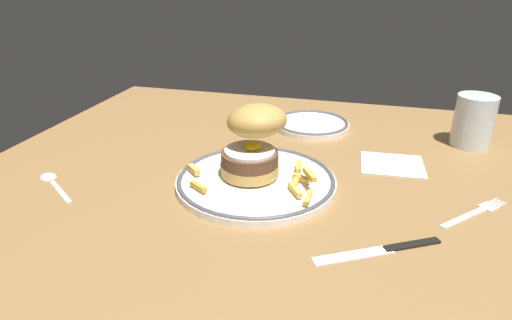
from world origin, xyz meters
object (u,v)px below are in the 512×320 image
knife (388,248)px  spoon (50,178)px  water_glass (473,125)px  side_plate (311,124)px  fork (475,212)px  dinner_plate (256,180)px  burger (254,139)px  napkin (392,164)px

knife → spoon: (-56.09, 5.55, 0.10)cm
knife → water_glass: bearing=68.8°
side_plate → fork: 42.26cm
dinner_plate → knife: (21.47, -13.09, -0.58)cm
dinner_plate → spoon: bearing=-167.7°
burger → napkin: 27.24cm
knife → napkin: (0.80, 27.22, -0.06)cm
spoon → burger: bearing=15.5°
dinner_plate → knife: dinner_plate is taller
dinner_plate → napkin: 26.39cm
burger → side_plate: 29.61cm
side_plate → napkin: 23.79cm
dinner_plate → side_plate: 30.45cm
dinner_plate → side_plate: bearing=81.2°
water_glass → fork: size_ratio=0.91×
fork → napkin: bearing=129.3°
fork → knife: knife is taller
fork → water_glass: bearing=83.1°
spoon → napkin: size_ratio=1.04×
napkin → water_glass: bearing=42.8°
side_plate → spoon: size_ratio=1.44×
napkin → knife: bearing=-91.7°
dinner_plate → knife: 25.15cm
burger → fork: size_ratio=1.26×
knife → spoon: 56.36cm
burger → knife: bearing=-33.7°
dinner_plate → water_glass: bearing=37.0°
side_plate → napkin: side_plate is taller
burger → water_glass: (38.35, 26.41, -3.16)cm
side_plate → knife: side_plate is taller
burger → knife: (22.33, -14.88, -7.32)cm
dinner_plate → spoon: size_ratio=2.28×
fork → knife: 17.98cm
fork → napkin: size_ratio=1.01×
burger → fork: burger is taller
side_plate → knife: 46.35cm
water_glass → spoon: (-72.11, -35.74, -4.07)cm
knife → burger: bearing=146.3°
spoon → dinner_plate: bearing=12.3°
knife → napkin: 27.24cm
water_glass → napkin: bearing=-137.2°
dinner_plate → fork: 34.06cm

